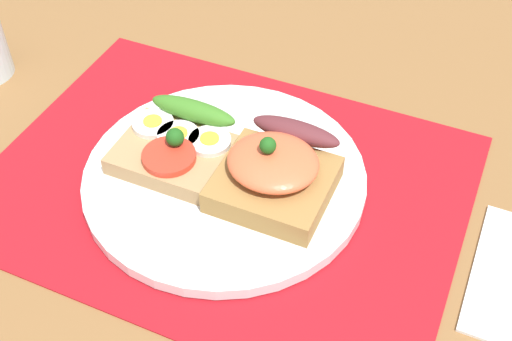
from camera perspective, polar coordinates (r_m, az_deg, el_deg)
ground_plane at (r=60.05cm, az=-2.62°, el=-2.22°), size 120.00×90.00×3.20cm
placemat at (r=58.77cm, az=-2.68°, el=-1.07°), size 41.33×31.13×0.30cm
plate at (r=58.25cm, az=-2.70°, el=-0.58°), size 24.74×24.74×1.13cm
sandwich_egg_tomato at (r=58.84cm, az=-6.84°, el=2.28°), size 9.49×9.21×3.84cm
sandwich_salmon at (r=55.12cm, az=1.69°, el=-0.10°), size 9.37×10.34×5.50cm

